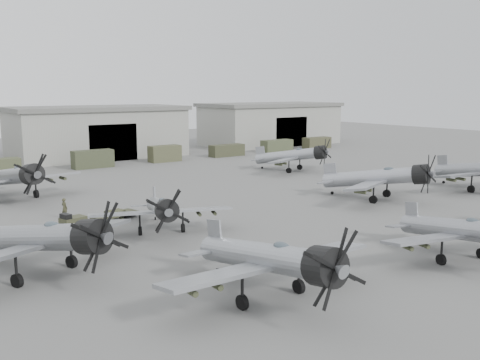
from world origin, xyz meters
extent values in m
plane|color=slate|center=(0.00, 0.00, 0.00)|extent=(220.00, 220.00, 0.00)
cube|color=gray|center=(0.00, 62.00, 4.00)|extent=(28.00, 14.00, 8.00)
cube|color=slate|center=(0.00, 62.00, 8.35)|extent=(29.00, 14.80, 0.70)
cube|color=black|center=(0.00, 55.20, 3.00)|extent=(8.12, 0.40, 6.00)
cube|color=gray|center=(38.00, 62.00, 4.00)|extent=(28.00, 14.00, 8.00)
cube|color=slate|center=(38.00, 62.00, 8.35)|extent=(29.00, 14.80, 0.70)
cube|color=black|center=(38.00, 55.20, 3.00)|extent=(8.12, 0.40, 6.00)
cube|color=#3B412A|center=(-5.43, 50.00, 1.32)|extent=(5.96, 2.20, 2.64)
cube|color=#484930|center=(6.55, 50.00, 1.30)|extent=(5.12, 2.20, 2.60)
cube|color=#383B26|center=(18.68, 50.00, 1.02)|extent=(6.28, 2.20, 2.04)
cube|color=#424930|center=(30.00, 50.00, 1.12)|extent=(6.23, 2.20, 2.23)
cube|color=#41412B|center=(40.22, 50.00, 1.10)|extent=(5.90, 2.20, 2.19)
cylinder|color=#999CA1|center=(-15.78, -4.13, 2.31)|extent=(1.64, 11.14, 3.28)
cylinder|color=black|center=(-15.81, -9.06, 3.10)|extent=(2.00, 1.67, 2.18)
cube|color=#999CA1|center=(-15.78, -4.76, 2.05)|extent=(13.13, 2.39, 0.59)
cube|color=#999CA1|center=(-15.75, 0.80, 2.48)|extent=(0.14, 1.75, 2.10)
ellipsoid|color=#3F4C54|center=(-15.79, -5.81, 3.26)|extent=(0.64, 1.26, 0.59)
cylinder|color=black|center=(-17.78, -4.96, 0.37)|extent=(0.30, 0.84, 0.84)
cylinder|color=black|center=(-13.79, -4.98, 0.37)|extent=(0.30, 0.84, 0.84)
cylinder|color=black|center=(-15.75, 0.49, 0.16)|extent=(0.13, 0.34, 0.34)
cylinder|color=gray|center=(-0.79, -6.43, 2.08)|extent=(3.68, 10.05, 2.94)
cube|color=gray|center=(-0.92, -6.98, 1.84)|extent=(11.94, 4.74, 0.53)
cube|color=gray|center=(0.23, -2.12, 2.23)|extent=(0.47, 1.55, 1.88)
ellipsoid|color=#3F4C54|center=(-1.14, -7.89, 2.93)|extent=(0.81, 1.23, 0.53)
cylinder|color=black|center=(-2.71, -6.75, 0.33)|extent=(0.43, 0.79, 0.75)
cylinder|color=black|center=(0.17, -2.39, 0.14)|extent=(0.18, 0.32, 0.30)
cylinder|color=gray|center=(-25.15, 7.00, 2.39)|extent=(6.03, 11.20, 3.39)
cylinder|color=black|center=(-23.14, 2.32, 3.20)|extent=(2.57, 2.39, 2.25)
cube|color=gray|center=(-24.89, 6.40, 2.11)|extent=(13.39, 7.54, 0.61)
ellipsoid|color=#3F4C54|center=(-24.46, 5.41, 3.37)|extent=(1.11, 1.45, 0.61)
cylinder|color=black|center=(-26.70, 5.39, 0.38)|extent=(0.62, 0.92, 0.87)
cylinder|color=black|center=(-22.91, 7.01, 0.38)|extent=(0.62, 0.92, 0.87)
cylinder|color=#9A9EA2|center=(-13.96, 11.77, 2.01)|extent=(4.66, 9.55, 2.85)
cylinder|color=black|center=(-15.45, 7.75, 2.69)|extent=(2.13, 1.96, 1.90)
cube|color=#9A9EA2|center=(-14.15, 11.26, 1.78)|extent=(11.40, 5.87, 0.51)
cube|color=#9A9EA2|center=(-12.46, 15.79, 2.15)|extent=(0.63, 1.46, 1.82)
ellipsoid|color=#3F4C54|center=(-14.47, 10.40, 2.84)|extent=(0.90, 1.22, 0.51)
cylinder|color=black|center=(-15.84, 11.69, 0.32)|extent=(0.49, 0.77, 0.73)
cylinder|color=black|center=(-12.59, 10.48, 0.32)|extent=(0.49, 0.77, 0.73)
cylinder|color=black|center=(-12.56, 15.54, 0.14)|extent=(0.20, 0.31, 0.29)
cylinder|color=#A0A2A8|center=(10.44, 10.36, 2.33)|extent=(5.28, 11.09, 3.30)
cylinder|color=black|center=(12.11, 5.68, 3.12)|extent=(2.46, 2.25, 2.20)
cube|color=#A0A2A8|center=(10.65, 9.76, 2.06)|extent=(13.23, 6.66, 0.59)
cube|color=#A0A2A8|center=(8.76, 15.04, 2.50)|extent=(0.71, 1.70, 2.11)
ellipsoid|color=#3F4C54|center=(11.01, 8.77, 3.29)|extent=(1.03, 1.41, 0.59)
cylinder|color=black|center=(8.83, 8.89, 0.37)|extent=(0.56, 0.90, 0.85)
cylinder|color=black|center=(12.61, 10.24, 0.37)|extent=(0.56, 0.90, 0.85)
cylinder|color=black|center=(8.86, 14.74, 0.16)|extent=(0.23, 0.36, 0.34)
cylinder|color=gray|center=(24.54, 6.92, 2.37)|extent=(3.01, 11.50, 3.36)
cube|color=gray|center=(25.16, 11.93, 2.54)|extent=(0.35, 1.79, 2.14)
cylinder|color=black|center=(22.41, 6.32, 0.38)|extent=(0.40, 0.89, 0.86)
cylinder|color=black|center=(25.12, 11.61, 0.16)|extent=(0.17, 0.36, 0.34)
cylinder|color=gray|center=(-20.66, 32.62, 2.45)|extent=(3.38, 11.89, 3.47)
cylinder|color=black|center=(-19.90, 27.47, 3.27)|extent=(2.34, 2.05, 2.31)
cube|color=gray|center=(-20.56, 31.97, 2.16)|extent=(14.08, 4.46, 0.62)
ellipsoid|color=#3F4C54|center=(-20.40, 30.87, 3.45)|extent=(0.85, 1.42, 0.62)
cylinder|color=black|center=(-18.45, 32.06, 0.39)|extent=(0.44, 0.92, 0.89)
cylinder|color=#9C9FA5|center=(16.35, 30.68, 2.19)|extent=(5.73, 10.22, 3.11)
cylinder|color=black|center=(18.29, 26.43, 2.94)|extent=(2.37, 2.22, 2.07)
cube|color=#9C9FA5|center=(16.60, 30.14, 1.94)|extent=(12.23, 7.15, 0.56)
cube|color=#9C9FA5|center=(14.41, 34.94, 2.35)|extent=(0.79, 1.56, 1.99)
ellipsoid|color=#3F4C54|center=(17.01, 29.23, 3.09)|extent=(1.04, 1.33, 0.56)
cylinder|color=black|center=(14.96, 29.18, 0.35)|extent=(0.58, 0.84, 0.80)
cylinder|color=black|center=(18.40, 30.74, 0.35)|extent=(0.58, 0.84, 0.80)
cylinder|color=black|center=(14.54, 34.67, 0.15)|extent=(0.24, 0.34, 0.32)
cube|color=#3A3B26|center=(-19.61, 16.51, 0.61)|extent=(2.26, 1.70, 0.89)
cube|color=black|center=(-20.26, 16.34, 1.17)|extent=(0.80, 1.11, 0.56)
cylinder|color=black|center=(-19.61, 16.51, 0.28)|extent=(1.45, 0.95, 0.62)
cylinder|color=black|center=(-18.21, 16.89, 0.50)|extent=(1.32, 0.43, 0.09)
cube|color=#3A3B26|center=(-15.51, 17.60, 0.50)|extent=(4.50, 2.59, 0.20)
cylinder|color=black|center=(-15.51, 17.60, 0.22)|extent=(1.74, 0.90, 0.49)
cylinder|color=#3A3B26|center=(-15.51, 17.60, 0.73)|extent=(1.60, 0.74, 0.36)
imported|color=#3E3D28|center=(-18.91, 20.94, 0.92)|extent=(0.66, 0.79, 1.84)
camera|label=1|loc=(-33.52, -26.70, 11.53)|focal=40.00mm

